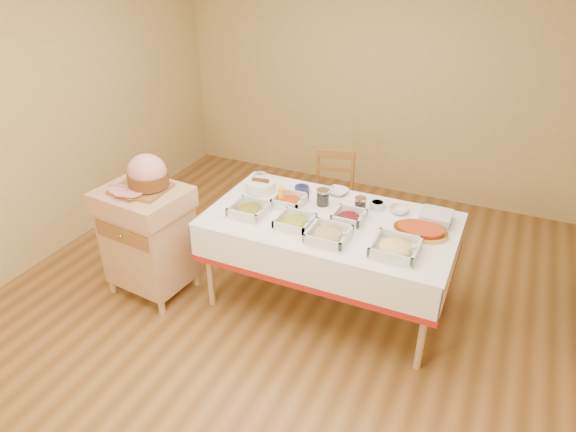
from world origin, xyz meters
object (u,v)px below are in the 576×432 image
object	(u,v)px
bread_basket	(261,186)
brass_platter	(420,231)
dining_table	(330,237)
butcher_cart	(148,235)
ham_on_board	(146,175)
mustard_bottle	(281,195)
dining_chair	(333,196)
preserve_jar_right	(360,205)
plate_stack	(436,217)
preserve_jar_left	(323,198)

from	to	relation	value
bread_basket	brass_platter	bearing A→B (deg)	-5.21
dining_table	bread_basket	xyz separation A→B (m)	(-0.68, 0.19, 0.21)
butcher_cart	brass_platter	xyz separation A→B (m)	(2.00, 0.51, 0.27)
ham_on_board	mustard_bottle	xyz separation A→B (m)	(0.88, 0.48, -0.19)
dining_chair	bread_basket	bearing A→B (deg)	-115.42
dining_table	bread_basket	distance (m)	0.73
preserve_jar_right	mustard_bottle	size ratio (longest dim) A/B	0.70
preserve_jar_right	plate_stack	distance (m)	0.56
ham_on_board	butcher_cart	bearing A→B (deg)	-141.91
preserve_jar_left	plate_stack	distance (m)	0.85
dining_chair	plate_stack	bearing A→B (deg)	-33.04
mustard_bottle	preserve_jar_right	bearing A→B (deg)	12.32
mustard_bottle	brass_platter	distance (m)	1.08
butcher_cart	dining_table	bearing A→B (deg)	18.05
ham_on_board	preserve_jar_left	distance (m)	1.34
preserve_jar_right	mustard_bottle	bearing A→B (deg)	-167.68
butcher_cart	plate_stack	xyz separation A→B (m)	(2.07, 0.72, 0.28)
dining_chair	bread_basket	size ratio (longest dim) A/B	3.62
dining_chair	preserve_jar_left	world-z (taller)	preserve_jar_left
brass_platter	dining_chair	bearing A→B (deg)	137.75
butcher_cart	preserve_jar_left	distance (m)	1.41
plate_stack	mustard_bottle	bearing A→B (deg)	-169.90
dining_table	mustard_bottle	size ratio (longest dim) A/B	11.11
dining_table	plate_stack	xyz separation A→B (m)	(0.71, 0.27, 0.20)
ham_on_board	brass_platter	xyz separation A→B (m)	(1.96, 0.48, -0.24)
preserve_jar_left	bread_basket	world-z (taller)	preserve_jar_left
butcher_cart	ham_on_board	size ratio (longest dim) A/B	2.14
ham_on_board	preserve_jar_left	bearing A→B (deg)	26.42
ham_on_board	bread_basket	size ratio (longest dim) A/B	1.80
butcher_cart	dining_chair	distance (m)	1.73
brass_platter	dining_table	bearing A→B (deg)	-174.07
dining_table	dining_chair	xyz separation A→B (m)	(-0.32, 0.94, -0.16)
dining_table	butcher_cart	distance (m)	1.43
preserve_jar_right	preserve_jar_left	bearing A→B (deg)	-176.18
mustard_bottle	bread_basket	bearing A→B (deg)	153.75
brass_platter	preserve_jar_right	bearing A→B (deg)	164.91
plate_stack	brass_platter	distance (m)	0.22
dining_chair	bread_basket	xyz separation A→B (m)	(-0.36, -0.75, 0.37)
dining_chair	preserve_jar_left	bearing A→B (deg)	-76.40
bread_basket	brass_platter	world-z (taller)	bread_basket
butcher_cart	preserve_jar_right	distance (m)	1.68
mustard_bottle	bread_basket	world-z (taller)	mustard_bottle
bread_basket	dining_table	bearing A→B (deg)	-15.44
preserve_jar_left	brass_platter	distance (m)	0.79
preserve_jar_left	mustard_bottle	distance (m)	0.32
brass_platter	butcher_cart	bearing A→B (deg)	-165.71
butcher_cart	mustard_bottle	world-z (taller)	mustard_bottle
ham_on_board	preserve_jar_right	bearing A→B (deg)	22.35
preserve_jar_right	bread_basket	bearing A→B (deg)	-179.31
butcher_cart	plate_stack	distance (m)	2.21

